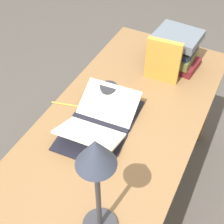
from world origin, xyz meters
TOP-DOWN VIEW (x-y plane):
  - ground_plane at (0.00, 0.00)m, footprint 12.00×12.00m
  - reading_desk at (0.00, 0.00)m, footprint 1.59×0.75m
  - open_book at (0.09, -0.08)m, footprint 0.49×0.33m
  - book_stack_tall at (-0.54, 0.08)m, footprint 0.23×0.30m
  - book_standing_upright at (-0.38, 0.06)m, footprint 0.04×0.19m
  - reading_lamp at (0.54, 0.16)m, footprint 0.13×0.13m
  - coffee_mug at (-0.09, -0.13)m, footprint 0.09×0.12m
  - pencil at (0.04, -0.30)m, footprint 0.05×0.16m

SIDE VIEW (x-z plane):
  - ground_plane at x=0.00m, z-range 0.00..0.00m
  - reading_desk at x=0.00m, z-range 0.29..1.06m
  - pencil at x=0.04m, z-range 0.77..0.77m
  - open_book at x=0.09m, z-range 0.75..0.85m
  - coffee_mug at x=-0.09m, z-range 0.77..0.86m
  - book_stack_tall at x=-0.54m, z-range 0.77..0.98m
  - book_standing_upright at x=-0.38m, z-range 0.77..1.02m
  - reading_lamp at x=0.54m, z-range 0.89..1.40m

